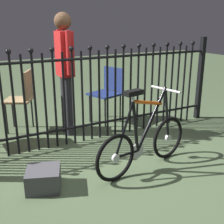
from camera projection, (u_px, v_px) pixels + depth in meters
The scene contains 7 objects.
ground_plane at pixel (111, 166), 3.27m from camera, with size 20.00×20.00×0.00m, color #506443.
iron_fence at pixel (76, 94), 3.71m from camera, with size 4.24×0.07×1.33m.
bicycle at pixel (144, 141), 3.13m from camera, with size 1.30×0.41×0.92m.
chair_navy at pixel (109, 89), 4.61m from camera, with size 0.55×0.55×0.86m.
chair_tan at pixel (23, 95), 4.17m from camera, with size 0.50×0.50×0.90m.
person_visitor at pixel (65, 64), 3.93m from camera, with size 0.23×0.48×1.68m.
display_crate at pixel (44, 179), 2.81m from camera, with size 0.32×0.32×0.21m, color #4C4C51.
Camera 1 is at (-1.38, -2.59, 1.57)m, focal length 46.26 mm.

